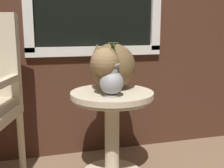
# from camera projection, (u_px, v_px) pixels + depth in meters

# --- Properties ---
(wicker_side_table) EXTENTS (0.53, 0.53, 0.59)m
(wicker_side_table) POSITION_uv_depth(u_px,v_px,m) (112.00, 119.00, 1.83)
(wicker_side_table) COLOR beige
(wicker_side_table) RESTS_ON ground_plane
(cat) EXTENTS (0.42, 0.62, 0.31)m
(cat) POSITION_uv_depth(u_px,v_px,m) (112.00, 66.00, 1.84)
(cat) COLOR brown
(cat) RESTS_ON wicker_side_table
(pewter_vase_with_ivy) EXTENTS (0.14, 0.14, 0.32)m
(pewter_vase_with_ivy) POSITION_uv_depth(u_px,v_px,m) (112.00, 80.00, 1.66)
(pewter_vase_with_ivy) COLOR #99999E
(pewter_vase_with_ivy) RESTS_ON wicker_side_table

